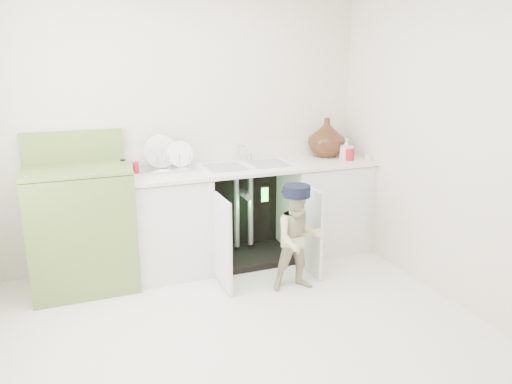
% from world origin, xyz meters
% --- Properties ---
extents(ground, '(3.50, 3.50, 0.00)m').
position_xyz_m(ground, '(0.00, 0.00, 0.00)').
color(ground, silver).
rests_on(ground, ground).
extents(room_shell, '(6.00, 5.50, 1.26)m').
position_xyz_m(room_shell, '(0.00, 0.00, 1.25)').
color(room_shell, beige).
rests_on(room_shell, ground).
extents(counter_run, '(2.44, 1.02, 1.28)m').
position_xyz_m(counter_run, '(0.59, 1.21, 0.49)').
color(counter_run, silver).
rests_on(counter_run, ground).
extents(avocado_stove, '(0.81, 0.65, 1.26)m').
position_xyz_m(avocado_stove, '(-0.90, 1.18, 0.52)').
color(avocado_stove, olive).
rests_on(avocado_stove, ground).
extents(repair_worker, '(0.46, 0.59, 0.88)m').
position_xyz_m(repair_worker, '(0.72, 0.47, 0.45)').
color(repair_worker, tan).
rests_on(repair_worker, ground).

